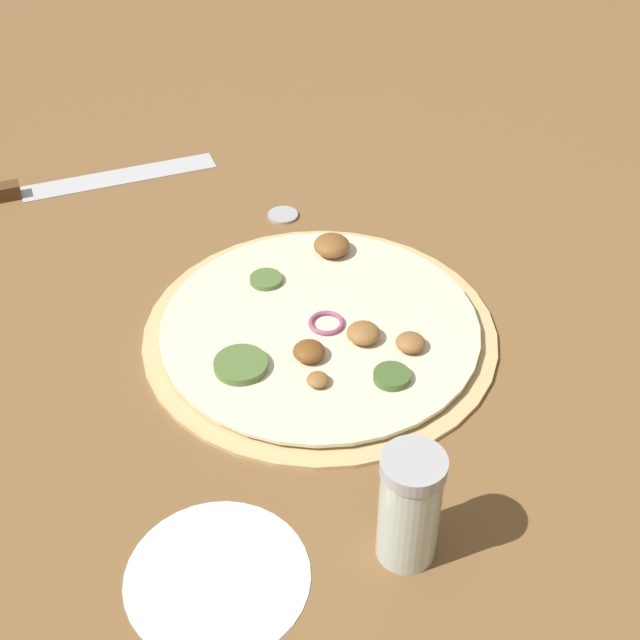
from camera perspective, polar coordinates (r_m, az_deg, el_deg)
The scene contains 6 objects.
ground_plane at distance 0.88m, azimuth 0.00°, elevation -0.95°, with size 3.00×3.00×0.00m, color brown.
pizza at distance 0.88m, azimuth 0.03°, elevation -0.58°, with size 0.35×0.35×0.03m.
knife at distance 1.14m, azimuth -17.62°, elevation 8.05°, with size 0.15×0.32×0.02m.
spice_jar at distance 0.67m, azimuth 5.75°, elevation -11.81°, with size 0.05×0.05×0.11m.
loose_cap at distance 1.05m, azimuth -2.39°, elevation 6.80°, with size 0.04×0.04×0.01m.
flour_patch at distance 0.70m, azimuth -6.59°, elevation -15.99°, with size 0.14×0.14×0.00m.
Camera 1 is at (0.66, 0.02, 0.58)m, focal length 50.00 mm.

